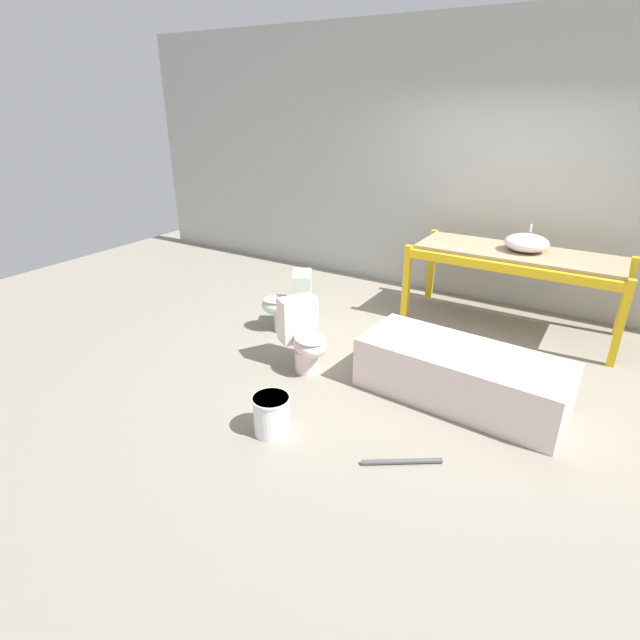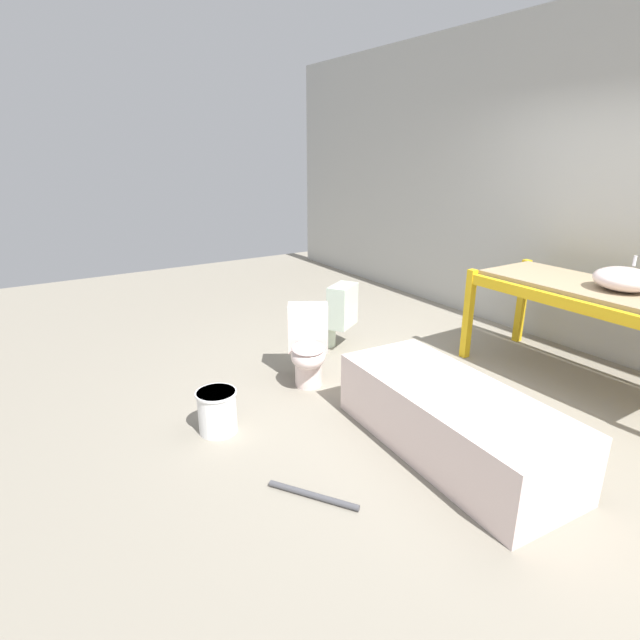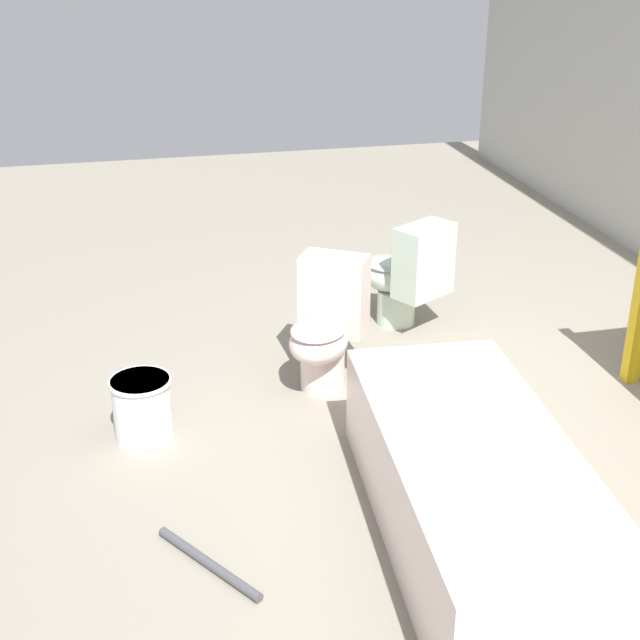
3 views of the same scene
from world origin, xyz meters
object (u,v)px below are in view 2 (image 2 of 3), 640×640
sink_basin (624,279)px  toilet_far (308,346)px  toilet_near (330,315)px  bathtub_main (451,415)px  bucket_white (217,411)px

sink_basin → toilet_far: 2.54m
sink_basin → toilet_near: 2.54m
bathtub_main → toilet_far: toilet_far is taller
bathtub_main → toilet_near: 2.01m
toilet_far → bucket_white: size_ratio=2.13×
toilet_near → bathtub_main: bearing=49.0°
sink_basin → bathtub_main: sink_basin is taller
bathtub_main → bucket_white: size_ratio=5.56×
toilet_far → sink_basin: bearing=-5.0°
bucket_white → toilet_far: bearing=109.6°
toilet_far → bucket_white: bearing=-129.3°
toilet_near → toilet_far: same height
bathtub_main → toilet_far: 1.41m
toilet_near → bucket_white: size_ratio=2.13×
bathtub_main → bucket_white: bathtub_main is taller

